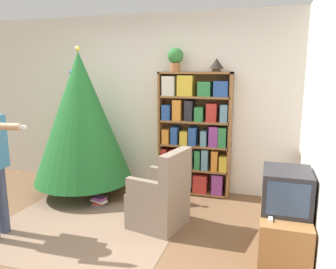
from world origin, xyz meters
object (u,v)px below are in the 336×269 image
(television, at_px, (286,190))
(potted_plant, at_px, (175,58))
(bookshelf, at_px, (194,135))
(armchair, at_px, (161,200))
(table_lamp, at_px, (217,64))
(christmas_tree, at_px, (81,117))

(television, xyz_separation_m, potted_plant, (-1.48, 1.44, 1.26))
(bookshelf, relative_size, potted_plant, 5.37)
(television, distance_m, armchair, 1.40)
(bookshelf, distance_m, table_lamp, 1.03)
(bookshelf, relative_size, television, 3.53)
(christmas_tree, xyz_separation_m, armchair, (1.40, -0.66, -0.81))
(bookshelf, relative_size, table_lamp, 8.83)
(christmas_tree, distance_m, table_lamp, 2.03)
(potted_plant, xyz_separation_m, table_lamp, (0.58, 0.00, -0.09))
(christmas_tree, distance_m, armchair, 1.75)
(potted_plant, distance_m, table_lamp, 0.58)
(christmas_tree, bearing_deg, potted_plant, 20.95)
(television, height_order, table_lamp, table_lamp)
(television, height_order, potted_plant, potted_plant)
(bookshelf, distance_m, christmas_tree, 1.63)
(christmas_tree, relative_size, armchair, 2.30)
(armchair, bearing_deg, potted_plant, -159.70)
(bookshelf, distance_m, potted_plant, 1.12)
(table_lamp, bearing_deg, armchair, -110.27)
(television, distance_m, christmas_tree, 2.92)
(bookshelf, relative_size, armchair, 1.92)
(christmas_tree, relative_size, potted_plant, 6.42)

